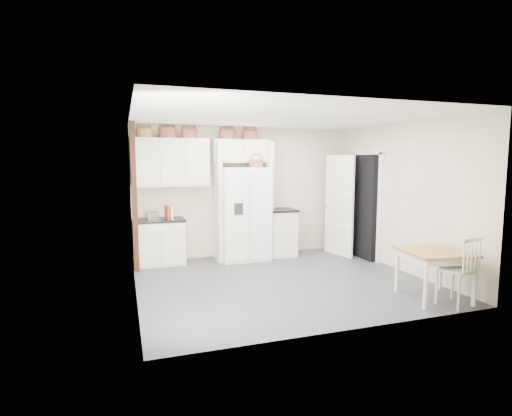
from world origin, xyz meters
name	(u,v)px	position (x,y,z in m)	size (l,w,h in m)	color
floor	(282,281)	(0.00, 0.00, 0.00)	(4.50, 4.50, 0.00)	#282829
ceiling	(283,117)	(0.00, 0.00, 2.60)	(4.50, 4.50, 0.00)	white
wall_back	(245,192)	(0.00, 2.00, 1.30)	(4.50, 4.50, 0.00)	#B7AE90
wall_left	(133,206)	(-2.25, 0.00, 1.30)	(4.00, 4.00, 0.00)	#B7AE90
wall_right	(401,197)	(2.25, 0.00, 1.30)	(4.00, 4.00, 0.00)	#B7AE90
refrigerator	(244,214)	(-0.15, 1.63, 0.90)	(0.93, 0.75, 1.81)	white
base_cab_left	(160,243)	(-1.76, 1.70, 0.41)	(0.88, 0.56, 0.82)	beige
base_cab_right	(280,233)	(0.66, 1.70, 0.46)	(0.52, 0.63, 0.92)	beige
dining_table	(434,275)	(1.70, -1.45, 0.35)	(0.83, 0.83, 0.69)	brown
windsor_chair	(457,269)	(1.79, -1.75, 0.49)	(0.48, 0.44, 0.99)	beige
counter_left	(159,220)	(-1.76, 1.70, 0.84)	(0.92, 0.60, 0.04)	black
counter_right	(280,210)	(0.66, 1.70, 0.94)	(0.56, 0.67, 0.04)	black
toaster	(152,216)	(-1.89, 1.68, 0.93)	(0.22, 0.13, 0.15)	silver
cookbook_red	(167,213)	(-1.63, 1.62, 0.98)	(0.04, 0.17, 0.26)	#AC2524
cookbook_cream	(171,213)	(-1.56, 1.62, 0.98)	(0.04, 0.16, 0.25)	silver
basket_upper_a	(145,133)	(-1.97, 1.83, 2.43)	(0.28, 0.28, 0.16)	brown
basket_upper_b	(167,133)	(-1.56, 1.83, 2.44)	(0.32, 0.32, 0.19)	brown
basket_upper_c	(189,134)	(-1.16, 1.83, 2.44)	(0.30, 0.30, 0.17)	brown
basket_bridge_a	(227,135)	(-0.42, 1.83, 2.44)	(0.31, 0.31, 0.17)	brown
basket_bridge_b	(249,135)	(0.04, 1.83, 2.44)	(0.30, 0.30, 0.17)	brown
basket_fridge_b	(256,164)	(0.08, 1.53, 1.88)	(0.27, 0.27, 0.14)	brown
upper_cabinet	(171,163)	(-1.50, 1.83, 1.90)	(1.40, 0.34, 0.90)	beige
bridge_cabinet	(241,151)	(-0.15, 1.83, 2.12)	(1.12, 0.34, 0.45)	beige
fridge_panel_left	(217,202)	(-0.66, 1.70, 1.15)	(0.08, 0.60, 2.30)	beige
fridge_panel_right	(267,200)	(0.36, 1.70, 1.15)	(0.08, 0.60, 2.30)	beige
trim_post	(134,198)	(-2.20, 1.35, 1.30)	(0.09, 0.09, 2.60)	black
doorway_void	(364,207)	(2.16, 1.00, 1.02)	(0.18, 0.85, 2.05)	black
door_slab	(339,206)	(1.80, 1.33, 1.02)	(0.80, 0.04, 2.05)	white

